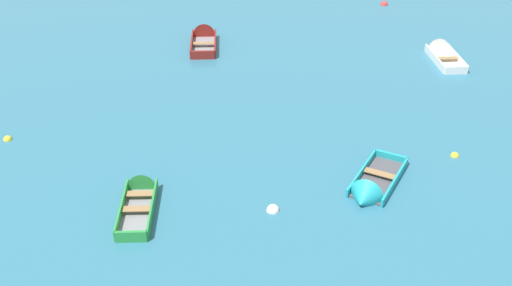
{
  "coord_description": "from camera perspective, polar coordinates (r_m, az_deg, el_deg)",
  "views": [
    {
      "loc": [
        -4.71,
        1.25,
        11.68
      ],
      "look_at": [
        0.0,
        20.0,
        0.15
      ],
      "focal_mm": 42.93,
      "sensor_mm": 36.0,
      "label": 1
    }
  ],
  "objects": [
    {
      "name": "rowboat_turquoise_far_back",
      "position": [
        20.27,
        10.47,
        -4.47
      ],
      "size": [
        3.05,
        3.21,
        1.12
      ],
      "color": "#4C4C51",
      "rests_on": "ground_plane"
    },
    {
      "name": "mooring_buoy_far_field",
      "position": [
        24.83,
        -22.12,
        0.28
      ],
      "size": [
        0.33,
        0.33,
        0.33
      ],
      "primitive_type": "sphere",
      "color": "yellow",
      "rests_on": "ground_plane"
    },
    {
      "name": "mooring_buoy_outer_edge",
      "position": [
        23.15,
        18.02,
        -1.16
      ],
      "size": [
        0.3,
        0.3,
        0.3
      ],
      "primitive_type": "sphere",
      "color": "yellow",
      "rests_on": "ground_plane"
    },
    {
      "name": "rowboat_white_near_left",
      "position": [
        31.63,
        16.76,
        8.14
      ],
      "size": [
        1.64,
        3.41,
        1.04
      ],
      "color": "beige",
      "rests_on": "ground_plane"
    },
    {
      "name": "mooring_buoy_between_boats_left",
      "position": [
        38.45,
        11.85,
        12.49
      ],
      "size": [
        0.46,
        0.46,
        0.46
      ],
      "primitive_type": "sphere",
      "color": "red",
      "rests_on": "ground_plane"
    },
    {
      "name": "rowboat_maroon_outer_left",
      "position": [
        32.12,
        -4.87,
        9.75
      ],
      "size": [
        1.83,
        3.61,
        1.12
      ],
      "color": "gray",
      "rests_on": "ground_plane"
    },
    {
      "name": "rowboat_green_midfield_left",
      "position": [
        20.13,
        -10.71,
        -4.69
      ],
      "size": [
        1.6,
        3.32,
        0.91
      ],
      "color": "gray",
      "rests_on": "ground_plane"
    },
    {
      "name": "mooring_buoy_between_boats_right",
      "position": [
        19.36,
        1.59,
        -6.3
      ],
      "size": [
        0.41,
        0.41,
        0.41
      ],
      "primitive_type": "sphere",
      "color": "silver",
      "rests_on": "ground_plane"
    }
  ]
}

